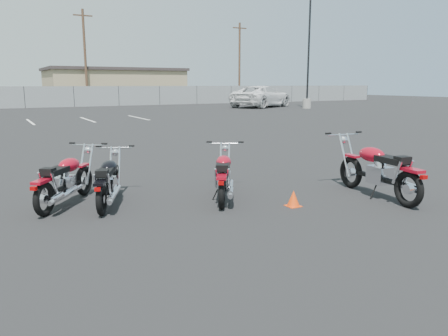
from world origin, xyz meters
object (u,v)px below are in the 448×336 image
motorcycle_front_red (65,180)px  white_van (262,90)px  motorcycle_rear_red (379,170)px  motorcycle_third_red (224,176)px  motorcycle_second_black (109,181)px

motorcycle_front_red → white_van: (20.40, 24.69, 1.02)m
motorcycle_rear_red → motorcycle_front_red: bearing=156.8°
motorcycle_rear_red → white_van: white_van is taller
motorcycle_third_red → motorcycle_front_red: bearing=159.6°
motorcycle_second_black → white_van: 31.91m
motorcycle_second_black → motorcycle_third_red: bearing=-17.7°
motorcycle_third_red → motorcycle_second_black: bearing=162.3°
motorcycle_second_black → motorcycle_rear_red: motorcycle_rear_red is taller
motorcycle_second_black → white_van: white_van is taller
motorcycle_rear_red → white_van: size_ratio=0.29×
motorcycle_third_red → white_van: white_van is taller
motorcycle_rear_red → motorcycle_second_black: bearing=157.5°
motorcycle_rear_red → white_van: bearing=60.2°
motorcycle_front_red → white_van: 32.04m
motorcycle_third_red → motorcycle_rear_red: bearing=-25.9°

